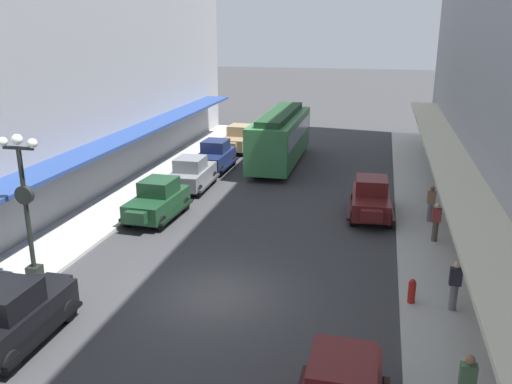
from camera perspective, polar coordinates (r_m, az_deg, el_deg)
name	(u,v)px	position (r m, az deg, el deg)	size (l,w,h in m)	color
ground_plane	(216,295)	(18.44, -4.30, -10.80)	(200.00, 200.00, 0.00)	#38383A
sidewalk_left	(19,271)	(21.67, -23.79, -7.63)	(3.00, 60.00, 0.15)	#B7B5AD
sidewalk_right	(450,319)	(17.89, 19.92, -12.56)	(3.00, 60.00, 0.15)	#B7B5AD
parked_car_0	(371,198)	(25.73, 12.09, -0.57)	(2.30, 4.31, 1.84)	#591919
parked_car_1	(157,199)	(25.35, -10.40, -0.74)	(2.27, 4.31, 1.84)	#193D23
parked_car_2	(192,173)	(29.64, -6.81, 2.06)	(2.21, 4.29, 1.84)	slate
parked_car_3	(215,155)	(33.52, -4.41, 3.92)	(2.17, 4.27, 1.84)	#19234C
parked_car_4	(239,138)	(38.58, -1.83, 5.73)	(2.30, 4.32, 1.84)	#997F5B
parked_car_5	(13,313)	(16.91, -24.38, -11.57)	(2.14, 4.26, 1.84)	black
streetcar	(280,135)	(34.64, 2.60, 6.01)	(2.55, 9.61, 3.46)	#33723F
lamp_post_with_clock	(25,202)	(19.59, -23.25, -1.02)	(1.42, 0.44, 5.16)	black
fire_hydrant	(412,291)	(18.12, 16.20, -10.02)	(0.24, 0.24, 0.82)	#B21E19
pedestrian_1	(436,222)	(23.16, 18.53, -3.00)	(0.36, 0.24, 1.64)	#4C4238
pedestrian_2	(455,285)	(17.91, 20.32, -9.25)	(0.36, 0.24, 1.64)	slate
pedestrian_3	(431,203)	(25.43, 18.05, -1.16)	(0.36, 0.24, 1.64)	slate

